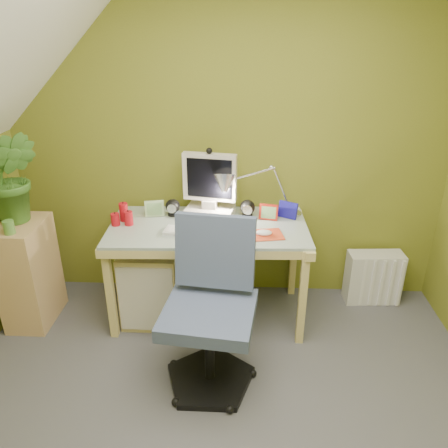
{
  "coord_description": "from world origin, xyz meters",
  "views": [
    {
      "loc": [
        0.12,
        -1.51,
        2.0
      ],
      "look_at": [
        0.0,
        1.0,
        0.85
      ],
      "focal_mm": 35.0,
      "sensor_mm": 36.0,
      "label": 1
    }
  ],
  "objects_px": {
    "desk": "(209,271)",
    "potted_plant": "(13,178)",
    "desk_lamp": "(274,179)",
    "task_chair": "(209,311)",
    "side_ledge": "(29,273)",
    "radiator": "(373,277)",
    "monitor": "(210,183)"
  },
  "relations": [
    {
      "from": "task_chair",
      "to": "radiator",
      "type": "bearing_deg",
      "value": 44.72
    },
    {
      "from": "desk_lamp",
      "to": "task_chair",
      "type": "height_order",
      "value": "desk_lamp"
    },
    {
      "from": "monitor",
      "to": "desk_lamp",
      "type": "relative_size",
      "value": 0.87
    },
    {
      "from": "desk",
      "to": "potted_plant",
      "type": "relative_size",
      "value": 2.19
    },
    {
      "from": "desk_lamp",
      "to": "radiator",
      "type": "bearing_deg",
      "value": 0.56
    },
    {
      "from": "radiator",
      "to": "monitor",
      "type": "bearing_deg",
      "value": 178.36
    },
    {
      "from": "monitor",
      "to": "side_ledge",
      "type": "height_order",
      "value": "monitor"
    },
    {
      "from": "desk_lamp",
      "to": "task_chair",
      "type": "distance_m",
      "value": 1.08
    },
    {
      "from": "desk_lamp",
      "to": "task_chair",
      "type": "relative_size",
      "value": 0.54
    },
    {
      "from": "desk_lamp",
      "to": "desk",
      "type": "bearing_deg",
      "value": -161.16
    },
    {
      "from": "monitor",
      "to": "desk_lamp",
      "type": "distance_m",
      "value": 0.45
    },
    {
      "from": "desk",
      "to": "radiator",
      "type": "xyz_separation_m",
      "value": [
        1.26,
        0.23,
        -0.16
      ]
    },
    {
      "from": "task_chair",
      "to": "monitor",
      "type": "bearing_deg",
      "value": 100.69
    },
    {
      "from": "monitor",
      "to": "radiator",
      "type": "xyz_separation_m",
      "value": [
        1.26,
        0.05,
        -0.77
      ]
    },
    {
      "from": "monitor",
      "to": "desk",
      "type": "bearing_deg",
      "value": -80.83
    },
    {
      "from": "desk_lamp",
      "to": "side_ledge",
      "type": "relative_size",
      "value": 0.73
    },
    {
      "from": "desk_lamp",
      "to": "radiator",
      "type": "height_order",
      "value": "desk_lamp"
    },
    {
      "from": "side_ledge",
      "to": "potted_plant",
      "type": "distance_m",
      "value": 0.7
    },
    {
      "from": "desk",
      "to": "desk_lamp",
      "type": "relative_size",
      "value": 2.42
    },
    {
      "from": "task_chair",
      "to": "radiator",
      "type": "height_order",
      "value": "task_chair"
    },
    {
      "from": "desk",
      "to": "monitor",
      "type": "relative_size",
      "value": 2.8
    },
    {
      "from": "desk",
      "to": "radiator",
      "type": "distance_m",
      "value": 1.29
    },
    {
      "from": "monitor",
      "to": "potted_plant",
      "type": "xyz_separation_m",
      "value": [
        -1.28,
        -0.26,
        0.11
      ]
    },
    {
      "from": "side_ledge",
      "to": "radiator",
      "type": "relative_size",
      "value": 1.86
    },
    {
      "from": "desk_lamp",
      "to": "potted_plant",
      "type": "distance_m",
      "value": 1.75
    },
    {
      "from": "radiator",
      "to": "potted_plant",
      "type": "bearing_deg",
      "value": -177.03
    },
    {
      "from": "desk",
      "to": "monitor",
      "type": "xyz_separation_m",
      "value": [
        0.0,
        0.18,
        0.61
      ]
    },
    {
      "from": "side_ledge",
      "to": "radiator",
      "type": "xyz_separation_m",
      "value": [
        2.54,
        0.36,
        -0.18
      ]
    },
    {
      "from": "desk",
      "to": "task_chair",
      "type": "height_order",
      "value": "task_chair"
    },
    {
      "from": "monitor",
      "to": "task_chair",
      "type": "xyz_separation_m",
      "value": [
        0.06,
        -0.89,
        -0.45
      ]
    },
    {
      "from": "desk",
      "to": "desk_lamp",
      "type": "distance_m",
      "value": 0.81
    },
    {
      "from": "desk",
      "to": "desk_lamp",
      "type": "bearing_deg",
      "value": 19.51
    }
  ]
}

